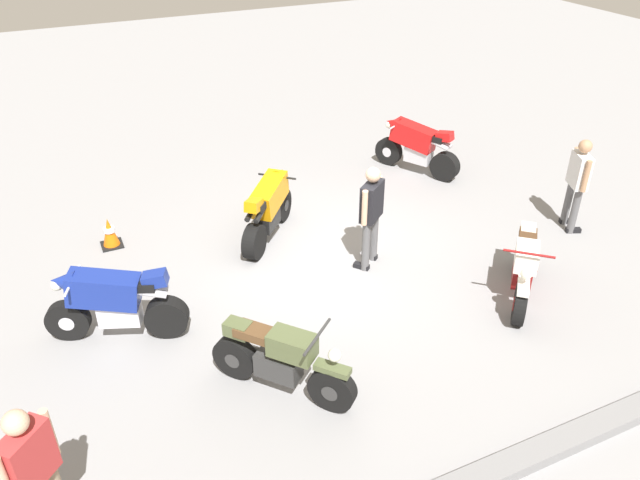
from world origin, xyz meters
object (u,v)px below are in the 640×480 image
Objects in this scene: motorcycle_blue_sportbike at (113,302)px; person_in_black_shirt at (371,211)px; motorcycle_red_sportbike at (417,146)px; motorcycle_olive_vintage at (281,361)px; person_in_red_shirt at (32,470)px; traffic_cone at (110,233)px; motorcycle_cream_vintage at (524,268)px; person_in_white_shirt at (578,179)px; motorcycle_orange_sportbike at (268,207)px.

person_in_black_shirt is at bearing -156.33° from motorcycle_blue_sportbike.
motorcycle_red_sportbike is 1.13× the size of motorcycle_olive_vintage.
traffic_cone is (-1.40, -5.36, -0.73)m from person_in_red_shirt.
motorcycle_red_sportbike is 1.03× the size of person_in_black_shirt.
motorcycle_cream_vintage is 2.56m from person_in_white_shirt.
motorcycle_orange_sportbike is 0.90× the size of person_in_black_shirt.
motorcycle_orange_sportbike is 3.78m from motorcycle_olive_vintage.
motorcycle_orange_sportbike is at bearing 121.04° from motorcycle_olive_vintage.
person_in_white_shirt is at bearing -69.45° from motorcycle_orange_sportbike.
motorcycle_orange_sportbike is 4.32m from motorcycle_cream_vintage.
person_in_black_shirt is (-1.18, 1.51, 0.41)m from motorcycle_orange_sportbike.
motorcycle_olive_vintage is (1.21, 3.58, -0.11)m from motorcycle_orange_sportbike.
motorcycle_cream_vintage is at bearing -173.76° from motorcycle_blue_sportbike.
person_in_black_shirt reaches higher than motorcycle_orange_sportbike.
motorcycle_red_sportbike is 1.16× the size of motorcycle_cream_vintage.
motorcycle_orange_sportbike is 0.99× the size of motorcycle_olive_vintage.
motorcycle_red_sportbike is 6.42m from traffic_cone.
motorcycle_red_sportbike is 6.96m from motorcycle_olive_vintage.
person_in_red_shirt reaches higher than motorcycle_red_sportbike.
motorcycle_olive_vintage is 4.68m from traffic_cone.
person_in_red_shirt is 0.98× the size of person_in_black_shirt.
person_in_white_shirt reaches higher than motorcycle_blue_sportbike.
person_in_white_shirt is at bearing -160.62° from motorcycle_blue_sportbike.
person_in_black_shirt reaches higher than traffic_cone.
person_in_red_shirt is at bearing -37.47° from motorcycle_cream_vintage.
person_in_black_shirt is at bearing -100.00° from motorcycle_orange_sportbike.
motorcycle_cream_vintage is at bearing -124.95° from person_in_red_shirt.
motorcycle_cream_vintage is 6.97m from person_in_red_shirt.
person_in_black_shirt is (-5.17, -2.97, 0.02)m from person_in_red_shirt.
motorcycle_cream_vintage is (-4.06, -0.34, 0.00)m from motorcycle_olive_vintage.
motorcycle_orange_sportbike is at bearing -96.36° from motorcycle_cream_vintage.
motorcycle_blue_sportbike is (2.88, 1.64, 0.00)m from motorcycle_orange_sportbike.
motorcycle_red_sportbike is at bearing -82.35° from person_in_black_shirt.
person_in_black_shirt is at bearing 107.48° from motorcycle_red_sportbike.
motorcycle_orange_sportbike reaches higher than traffic_cone.
motorcycle_blue_sportbike is at bearing 84.52° from motorcycle_red_sportbike.
motorcycle_orange_sportbike is 0.92× the size of person_in_red_shirt.
motorcycle_olive_vintage is at bearing -141.63° from person_in_white_shirt.
motorcycle_blue_sportbike is 7.92m from person_in_white_shirt.
person_in_white_shirt is (-5.03, 1.98, 0.38)m from motorcycle_orange_sportbike.
person_in_red_shirt is 5.96m from person_in_black_shirt.
person_in_white_shirt reaches higher than motorcycle_cream_vintage.
motorcycle_red_sportbike is 1.06× the size of person_in_white_shirt.
motorcycle_olive_vintage is 0.91× the size of person_in_black_shirt.
person_in_white_shirt is at bearing 162.38° from motorcycle_cream_vintage.
traffic_cone is at bearing -74.67° from motorcycle_blue_sportbike.
motorcycle_orange_sportbike is 1.02× the size of motorcycle_cream_vintage.
motorcycle_orange_sportbike is at bearing -128.56° from motorcycle_blue_sportbike.
person_in_red_shirt reaches higher than motorcycle_orange_sportbike.
motorcycle_olive_vintage is 0.93× the size of person_in_white_shirt.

